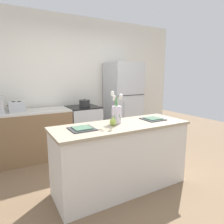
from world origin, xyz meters
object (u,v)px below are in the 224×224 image
Objects in this scene: toaster at (17,107)px; pear_figurine at (113,122)px; flower_vase at (117,112)px; stove_range at (84,128)px; refrigerator at (123,103)px; plate_setting_left at (82,129)px; plate_setting_right at (153,119)px; cooking_pot at (85,103)px.

pear_figurine is at bearing -59.72° from toaster.
flower_vase is 3.24× the size of pear_figurine.
stove_range is 1.64m from flower_vase.
refrigerator reaches higher than plate_setting_left.
refrigerator is 6.25× the size of plate_setting_right.
refrigerator is 13.58× the size of pear_figurine.
pear_figurine is (-0.23, -1.61, 0.49)m from stove_range.
toaster is (-1.06, 1.56, -0.05)m from flower_vase.
flower_vase reaches higher than stove_range.
cooking_pot reaches higher than pear_figurine.
flower_vase reaches higher than plate_setting_left.
plate_setting_left is (-0.64, -1.59, 0.45)m from stove_range.
plate_setting_left is at bearing -172.91° from flower_vase.
plate_setting_left reaches higher than stove_range.
cooking_pot is at bearing 178.94° from refrigerator.
plate_setting_left is at bearing -111.87° from stove_range.
cooking_pot is at bearing 103.90° from plate_setting_right.
pear_figurine reaches higher than plate_setting_right.
refrigerator is at bearing 45.01° from plate_setting_left.
stove_range is at bearing -179.96° from refrigerator.
plate_setting_left is at bearing 176.59° from pear_figurine.
refrigerator is 2.00m from pear_figurine.
plate_setting_right is at bearing 0.00° from plate_setting_left.
refrigerator reaches higher than cooking_pot.
cooking_pot is (1.24, -0.02, -0.02)m from toaster.
cooking_pot is (-0.91, 0.02, 0.07)m from refrigerator.
pear_figurine is 0.47× the size of toaster.
flower_vase reaches higher than cooking_pot.
plate_setting_right reaches higher than stove_range.
plate_setting_left is at bearing 180.00° from plate_setting_right.
cooking_pot is (0.17, 1.54, -0.07)m from flower_vase.
plate_setting_right is (1.07, 0.00, 0.00)m from plate_setting_left.
cooking_pot is at bearing 83.68° from flower_vase.
cooking_pot reaches higher than stove_range.
flower_vase is 1.89m from toaster.
plate_setting_left is 1.07m from plate_setting_right.
flower_vase reaches higher than pear_figurine.
stove_range is 0.50× the size of refrigerator.
toaster is at bearing 120.28° from pear_figurine.
plate_setting_right is 1.02× the size of toaster.
plate_setting_right is 1.65m from cooking_pot.
pear_figurine reaches higher than stove_range.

